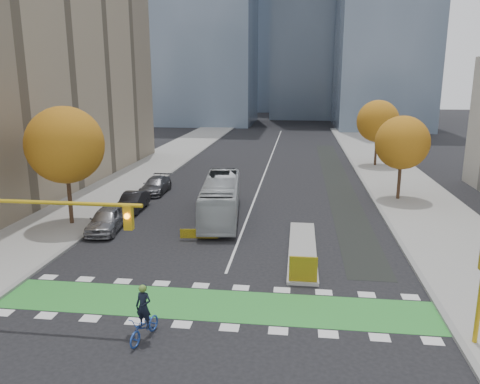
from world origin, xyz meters
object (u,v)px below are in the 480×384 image
(bus, at_px, (221,198))
(parked_car_a, at_px, (107,220))
(cyclist, at_px, (144,321))
(parked_car_b, at_px, (133,202))
(parked_car_c, at_px, (156,185))
(tree_west, at_px, (65,145))
(tree_east_far, at_px, (378,121))
(tree_east_near, at_px, (402,143))
(traffic_signal_west, at_px, (14,226))
(hazard_board, at_px, (303,269))

(bus, height_order, parked_car_a, bus)
(cyclist, distance_m, parked_car_b, 18.96)
(cyclist, xyz_separation_m, parked_car_a, (-6.85, 12.67, 0.03))
(parked_car_c, bearing_deg, cyclist, -73.87)
(tree_west, distance_m, cyclist, 17.53)
(tree_east_far, bearing_deg, tree_east_near, -91.79)
(traffic_signal_west, relative_size, parked_car_a, 1.82)
(tree_east_far, height_order, traffic_signal_west, tree_east_far)
(tree_east_near, bearing_deg, parked_car_c, -179.73)
(hazard_board, distance_m, traffic_signal_west, 13.23)
(tree_west, xyz_separation_m, traffic_signal_west, (4.07, -12.51, -1.58))
(hazard_board, xyz_separation_m, parked_car_c, (-13.00, 17.70, -0.10))
(parked_car_b, height_order, parked_car_c, parked_car_b)
(tree_west, xyz_separation_m, parked_car_a, (3.00, -0.99, -4.82))
(tree_east_far, bearing_deg, bus, -122.12)
(traffic_signal_west, distance_m, bus, 16.83)
(tree_west, xyz_separation_m, bus, (10.07, 3.01, -4.14))
(tree_east_near, xyz_separation_m, tree_east_far, (0.50, 16.00, 0.38))
(parked_car_b, bearing_deg, tree_east_far, 44.37)
(bus, relative_size, parked_car_b, 2.45)
(tree_east_far, bearing_deg, hazard_board, -104.12)
(tree_west, bearing_deg, bus, 16.63)
(bus, height_order, parked_car_c, bus)
(bus, xyz_separation_m, parked_car_a, (-7.07, -4.00, -0.68))
(tree_west, height_order, parked_car_a, tree_west)
(tree_east_near, bearing_deg, parked_car_a, -152.37)
(tree_east_near, relative_size, parked_car_a, 1.51)
(hazard_board, xyz_separation_m, tree_west, (-16.00, 7.80, 4.82))
(hazard_board, relative_size, bus, 0.13)
(parked_car_b, xyz_separation_m, parked_car_c, (0.00, 5.89, -0.01))
(hazard_board, xyz_separation_m, parked_car_a, (-13.00, 6.81, -0.00))
(tree_east_near, bearing_deg, parked_car_b, -164.07)
(tree_east_near, distance_m, bus, 15.95)
(parked_car_c, bearing_deg, bus, -44.36)
(tree_east_near, xyz_separation_m, cyclist, (-14.15, -23.67, -4.10))
(cyclist, distance_m, parked_car_c, 24.54)
(tree_west, bearing_deg, tree_east_far, 46.70)
(bus, bearing_deg, tree_west, -169.51)
(hazard_board, relative_size, tree_east_near, 0.20)
(bus, height_order, parked_car_b, bus)
(parked_car_a, height_order, parked_car_b, parked_car_a)
(hazard_board, relative_size, tree_west, 0.17)
(parked_car_a, distance_m, parked_car_c, 10.89)
(bus, distance_m, parked_car_c, 9.90)
(traffic_signal_west, xyz_separation_m, cyclist, (5.78, -1.16, -3.27))
(traffic_signal_west, bearing_deg, cyclist, -11.31)
(tree_west, bearing_deg, tree_east_near, 22.62)
(hazard_board, height_order, tree_east_near, tree_east_near)
(tree_east_far, height_order, parked_car_b, tree_east_far)
(cyclist, height_order, bus, bus)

